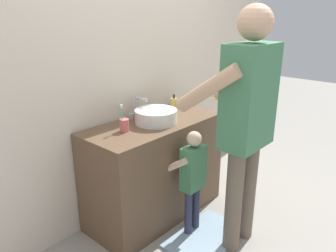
# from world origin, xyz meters

# --- Properties ---
(ground_plane) EXTENTS (14.00, 14.00, 0.00)m
(ground_plane) POSITION_xyz_m (0.00, 0.00, 0.00)
(ground_plane) COLOR #9E998E
(back_wall) EXTENTS (4.40, 0.08, 2.70)m
(back_wall) POSITION_xyz_m (0.00, 0.62, 1.35)
(back_wall) COLOR beige
(back_wall) RESTS_ON ground
(vanity_cabinet) EXTENTS (1.21, 0.54, 0.85)m
(vanity_cabinet) POSITION_xyz_m (0.00, 0.30, 0.43)
(vanity_cabinet) COLOR brown
(vanity_cabinet) RESTS_ON ground
(sink_basin) EXTENTS (0.34, 0.34, 0.11)m
(sink_basin) POSITION_xyz_m (0.00, 0.28, 0.91)
(sink_basin) COLOR silver
(sink_basin) RESTS_ON vanity_cabinet
(faucet) EXTENTS (0.18, 0.14, 0.18)m
(faucet) POSITION_xyz_m (0.00, 0.49, 0.93)
(faucet) COLOR #B7BABF
(faucet) RESTS_ON vanity_cabinet
(toothbrush_cup) EXTENTS (0.07, 0.07, 0.21)m
(toothbrush_cup) POSITION_xyz_m (-0.30, 0.32, 0.90)
(toothbrush_cup) COLOR #D86666
(toothbrush_cup) RESTS_ON vanity_cabinet
(soap_bottle) EXTENTS (0.06, 0.06, 0.17)m
(soap_bottle) POSITION_xyz_m (0.31, 0.36, 0.92)
(soap_bottle) COLOR gold
(soap_bottle) RESTS_ON vanity_cabinet
(bath_mat) EXTENTS (0.64, 0.40, 0.02)m
(bath_mat) POSITION_xyz_m (0.00, -0.25, 0.01)
(bath_mat) COLOR #99B7CC
(bath_mat) RESTS_ON ground
(child_toddler) EXTENTS (0.27, 0.27, 0.87)m
(child_toddler) POSITION_xyz_m (0.00, -0.10, 0.52)
(child_toddler) COLOR #2D334C
(child_toddler) RESTS_ON ground
(adult_parent) EXTENTS (0.54, 0.57, 1.75)m
(adult_parent) POSITION_xyz_m (0.15, -0.43, 1.05)
(adult_parent) COLOR #6B5B4C
(adult_parent) RESTS_ON ground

